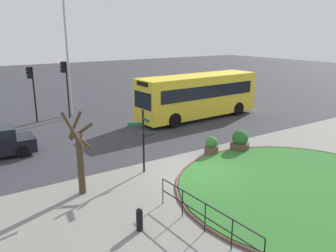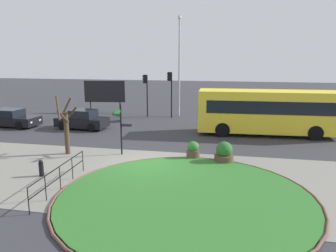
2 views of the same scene
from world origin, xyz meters
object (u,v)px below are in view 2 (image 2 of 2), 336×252
Objects in this scene: signpost_directional at (120,125)px; street_tree_bare at (66,127)px; bollard_foreground at (41,168)px; lamppost_tall at (179,64)px; billboard_left at (105,92)px; car_far_lane at (10,118)px; bus_yellow at (267,111)px; traffic_light_far at (170,85)px; planter_near_signpost at (193,151)px; car_near_lane at (82,120)px; traffic_light_near at (146,86)px; planter_kerbside at (224,153)px.

signpost_directional is 0.87× the size of street_tree_bare.
street_tree_bare is (-0.57, 3.57, 1.17)m from bollard_foreground.
lamppost_tall is 2.23× the size of billboard_left.
car_far_lane is at bearing 143.43° from street_tree_bare.
bus_yellow is 2.06× the size of car_far_lane.
bollard_foreground is 0.19× the size of traffic_light_far.
planter_near_signpost is 7.27m from street_tree_bare.
traffic_light_far is 0.46× the size of lamppost_tall.
planter_near_signpost is at bearing 114.13° from traffic_light_far.
signpost_directional is 0.72× the size of car_near_lane.
traffic_light_far is at bearing -121.66° from lamppost_tall.
lamppost_tall is (12.39, 7.44, 4.16)m from car_far_lane.
bus_yellow is 2.87× the size of street_tree_bare.
traffic_light_near is at bearing 4.61° from traffic_light_far.
lamppost_tall is 9.32× the size of planter_near_signpost.
car_far_lane is 18.02m from planter_kerbside.
street_tree_bare is (-8.84, -0.22, 1.08)m from planter_kerbside.
billboard_left is at bearing 103.53° from street_tree_bare.
bus_yellow is 8.54× the size of planter_kerbside.
car_far_lane reaches higher than planter_kerbside.
bollard_foreground is (-2.47, -4.02, -1.31)m from signpost_directional.
signpost_directional is 3.02× the size of planter_near_signpost.
traffic_light_far reaches higher than signpost_directional.
signpost_directional is 8.04m from car_near_lane.
car_far_lane reaches higher than bollard_foreground.
signpost_directional is at bearing -23.63° from car_far_lane.
bus_yellow is 9.95× the size of planter_near_signpost.
traffic_light_far is at bearing 31.54° from car_far_lane.
lamppost_tall reaches higher than street_tree_bare.
traffic_light_far is 3.65× the size of planter_kerbside.
billboard_left is 4.18× the size of planter_near_signpost.
traffic_light_near is at bearing -30.01° from bus_yellow.
bus_yellow is 9.69m from traffic_light_far.
car_near_lane reaches higher than planter_near_signpost.
bollard_foreground is 0.20× the size of billboard_left.
traffic_light_far is at bearing 174.08° from traffic_light_near.
car_far_lane is 15.04m from lamppost_tall.
traffic_light_far is 7.18m from billboard_left.
traffic_light_near is 14.70m from planter_kerbside.
traffic_light_near is 0.43× the size of lamppost_tall.
lamppost_tall is (-7.34, 6.37, 3.11)m from bus_yellow.
car_near_lane is at bearing -132.07° from lamppost_tall.
signpost_directional is 0.72× the size of billboard_left.
car_near_lane is at bearing 108.61° from street_tree_bare.
street_tree_bare is at bearing -33.59° from car_far_lane.
car_near_lane is 4.17× the size of planter_near_signpost.
signpost_directional is 4.90m from bollard_foreground.
bus_yellow is 16.45m from billboard_left.
lamppost_tall reaches higher than billboard_left.
traffic_light_far reaches higher than billboard_left.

